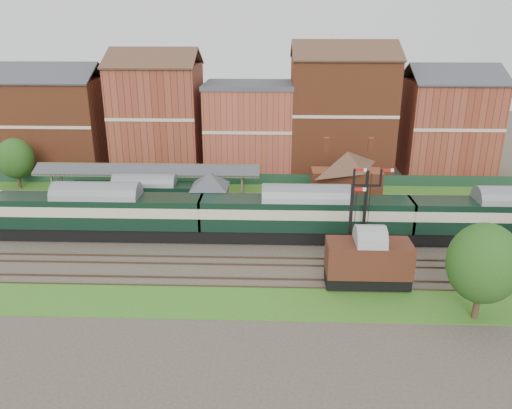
{
  "coord_description": "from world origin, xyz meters",
  "views": [
    {
      "loc": [
        3.48,
        -45.66,
        20.39
      ],
      "look_at": [
        1.83,
        2.0,
        3.0
      ],
      "focal_mm": 35.0,
      "sensor_mm": 36.0,
      "label": 1
    }
  ],
  "objects_px": {
    "dmu_train": "(305,215)",
    "platform_railcar": "(146,196)",
    "semaphore_bracket": "(366,206)",
    "goods_van_a": "(368,260)",
    "signal_box": "(210,198)"
  },
  "relations": [
    {
      "from": "signal_box",
      "to": "semaphore_bracket",
      "type": "xyz_separation_m",
      "value": [
        15.04,
        -5.75,
        1.44
      ]
    },
    {
      "from": "semaphore_bracket",
      "to": "goods_van_a",
      "type": "xyz_separation_m",
      "value": [
        -0.72,
        -6.5,
        -2.31
      ]
    },
    {
      "from": "signal_box",
      "to": "semaphore_bracket",
      "type": "bearing_deg",
      "value": -20.92
    },
    {
      "from": "dmu_train",
      "to": "goods_van_a",
      "type": "height_order",
      "value": "dmu_train"
    },
    {
      "from": "signal_box",
      "to": "dmu_train",
      "type": "relative_size",
      "value": 0.1
    },
    {
      "from": "dmu_train",
      "to": "platform_railcar",
      "type": "xyz_separation_m",
      "value": [
        -17.39,
        6.5,
        -0.48
      ]
    },
    {
      "from": "semaphore_bracket",
      "to": "platform_railcar",
      "type": "xyz_separation_m",
      "value": [
        -22.7,
        9.0,
        -2.38
      ]
    },
    {
      "from": "signal_box",
      "to": "platform_railcar",
      "type": "distance_m",
      "value": 8.38
    },
    {
      "from": "platform_railcar",
      "to": "semaphore_bracket",
      "type": "bearing_deg",
      "value": -21.62
    },
    {
      "from": "semaphore_bracket",
      "to": "dmu_train",
      "type": "height_order",
      "value": "semaphore_bracket"
    },
    {
      "from": "dmu_train",
      "to": "platform_railcar",
      "type": "relative_size",
      "value": 3.69
    },
    {
      "from": "platform_railcar",
      "to": "goods_van_a",
      "type": "distance_m",
      "value": 26.9
    },
    {
      "from": "platform_railcar",
      "to": "goods_van_a",
      "type": "xyz_separation_m",
      "value": [
        21.98,
        -15.5,
        0.06
      ]
    },
    {
      "from": "goods_van_a",
      "to": "platform_railcar",
      "type": "bearing_deg",
      "value": 144.81
    },
    {
      "from": "semaphore_bracket",
      "to": "goods_van_a",
      "type": "height_order",
      "value": "semaphore_bracket"
    }
  ]
}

